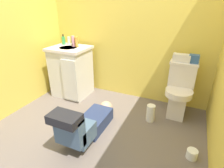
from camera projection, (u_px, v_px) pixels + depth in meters
ground_plane at (96, 131)px, 2.31m from camera, size 3.06×3.11×0.04m
wall_back at (128, 22)px, 2.71m from camera, size 2.72×0.08×2.40m
wall_left at (1, 25)px, 2.30m from camera, size 0.08×2.11×2.40m
toilet at (179, 91)px, 2.48m from camera, size 0.36×0.46×0.75m
vanity_cabinet at (71, 71)px, 3.02m from camera, size 0.60×0.53×0.82m
faucet at (74, 42)px, 2.95m from camera, size 0.02×0.02×0.10m
person_plumber at (86, 123)px, 2.14m from camera, size 0.38×1.06×0.52m
tissue_box at (182, 58)px, 2.39m from camera, size 0.22×0.11×0.10m
toiletry_bag at (194, 59)px, 2.33m from camera, size 0.12×0.09×0.11m
soap_dispenser at (64, 40)px, 3.00m from camera, size 0.06×0.06×0.17m
bottle_white at (69, 41)px, 3.00m from camera, size 0.04×0.04×0.13m
bottle_green at (73, 41)px, 2.97m from camera, size 0.05×0.05×0.12m
bottle_pink at (73, 41)px, 2.85m from camera, size 0.05×0.05×0.17m
bottle_amber at (76, 42)px, 2.84m from camera, size 0.05×0.05×0.15m
paper_towel_roll at (151, 113)px, 2.43m from camera, size 0.11×0.11×0.24m
toilet_paper_roll at (192, 154)px, 1.87m from camera, size 0.11×0.11×0.10m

